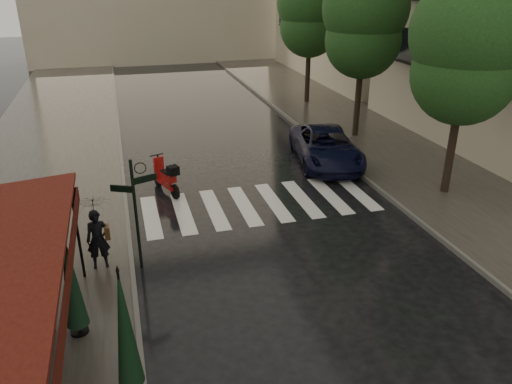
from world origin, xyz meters
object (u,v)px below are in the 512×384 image
parked_car (326,146)px  parasol_back (70,279)px  pedestrian_with_umbrella (94,212)px  scooter (166,178)px  pedestrian_terrace (28,302)px  parasol_front (125,328)px

parked_car → parasol_back: (-9.43, -8.66, 0.80)m
pedestrian_with_umbrella → parked_car: (8.97, 6.03, -1.03)m
parked_car → scooter: bearing=-159.0°
pedestrian_terrace → parasol_front: size_ratio=0.66×
pedestrian_with_umbrella → parked_car: pedestrian_with_umbrella is taller
pedestrian_with_umbrella → parasol_back: (-0.46, -2.63, -0.24)m
pedestrian_terrace → parked_car: bearing=-174.7°
parked_car → parasol_front: 13.60m
scooter → parked_car: size_ratio=0.36×
parasol_front → parked_car: bearing=51.8°
pedestrian_terrace → parasol_front: parasol_front is taller
scooter → parasol_front: size_ratio=0.68×
pedestrian_with_umbrella → parasol_front: bearing=-85.5°
pedestrian_with_umbrella → scooter: bearing=61.6°
scooter → parasol_back: parasol_back is taller
parked_car → parasol_front: (-8.40, -10.66, 0.86)m
pedestrian_with_umbrella → parked_car: 10.86m
pedestrian_terrace → parked_car: pedestrian_terrace is taller
pedestrian_terrace → parasol_back: parasol_back is taller
parasol_back → parasol_front: bearing=-62.7°
parasol_front → pedestrian_terrace: bearing=132.5°
parasol_front → parasol_back: bearing=117.3°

